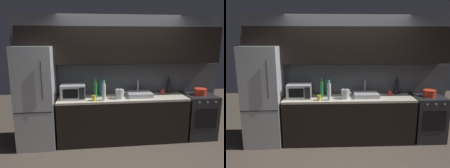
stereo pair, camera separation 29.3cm
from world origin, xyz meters
TOP-DOWN VIEW (x-y plane):
  - ground_plane at (0.00, 0.00)m, footprint 10.00×10.00m
  - back_wall at (0.00, 1.20)m, footprint 4.26×0.44m
  - counter_run at (0.00, 0.90)m, footprint 2.52×0.60m
  - refrigerator at (-1.64, 0.90)m, footprint 0.68×0.69m
  - oven_range at (1.60, 0.90)m, footprint 0.60×0.62m
  - microwave at (-0.96, 0.92)m, footprint 0.46×0.35m
  - sink_basin at (0.34, 0.93)m, footprint 0.48×0.38m
  - kettle at (-0.08, 0.82)m, footprint 0.20×0.16m
  - wine_bottle_green at (-0.53, 0.92)m, footprint 0.06×0.06m
  - wine_bottle_teal at (-0.41, 1.08)m, footprint 0.08×0.08m
  - wine_bottle_clear at (-0.39, 0.72)m, footprint 0.07×0.07m
  - wine_bottle_dark at (1.00, 1.11)m, footprint 0.08×0.08m
  - mug_yellow at (-0.57, 0.71)m, footprint 0.07×0.07m
  - mug_red at (0.84, 1.01)m, footprint 0.07×0.07m
  - cooking_pot at (1.60, 0.90)m, footprint 0.25×0.25m

SIDE VIEW (x-z plane):
  - ground_plane at x=0.00m, z-range 0.00..0.00m
  - counter_run at x=0.00m, z-range 0.00..0.90m
  - oven_range at x=1.60m, z-range 0.00..0.90m
  - sink_basin at x=0.34m, z-range 0.79..1.09m
  - refrigerator at x=-1.64m, z-range 0.00..1.89m
  - mug_yellow at x=-0.57m, z-range 0.90..1.00m
  - mug_red at x=0.84m, z-range 0.90..1.01m
  - cooking_pot at x=1.60m, z-range 0.90..1.03m
  - kettle at x=-0.08m, z-range 0.89..1.09m
  - microwave at x=-0.96m, z-range 0.90..1.17m
  - wine_bottle_dark at x=1.00m, z-range 0.87..1.22m
  - wine_bottle_green at x=-0.53m, z-range 0.87..1.24m
  - wine_bottle_clear at x=-0.39m, z-range 0.87..1.25m
  - wine_bottle_teal at x=-0.41m, z-range 0.87..1.26m
  - back_wall at x=0.00m, z-range 0.30..2.80m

